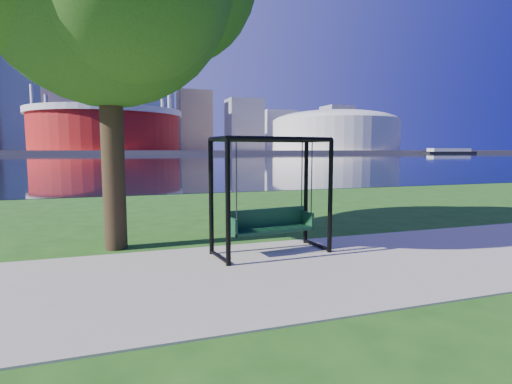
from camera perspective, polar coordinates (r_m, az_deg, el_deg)
name	(u,v)px	position (r m, az deg, el deg)	size (l,w,h in m)	color
ground	(259,265)	(7.23, 0.45, -10.36)	(900.00, 900.00, 0.00)	#1E5114
path	(269,272)	(6.78, 1.85, -11.36)	(120.00, 4.00, 0.03)	#9E937F
river	(131,158)	(108.60, -17.37, 4.64)	(900.00, 180.00, 0.02)	black
far_bank	(125,152)	(312.57, -18.18, 5.50)	(900.00, 228.00, 2.00)	#937F60
stadium	(107,128)	(241.99, -20.55, 8.49)	(83.00, 83.00, 32.00)	maroon
arena	(335,130)	(278.18, 11.22, 8.72)	(84.00, 84.00, 26.56)	beige
skyline	(118,106)	(327.72, -19.16, 11.59)	(392.00, 66.00, 96.50)	gray
swing	(271,198)	(7.74, 2.10, -0.92)	(2.33, 1.23, 2.28)	black
barge	(449,151)	(265.89, 25.85, 5.26)	(32.34, 11.72, 3.16)	black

